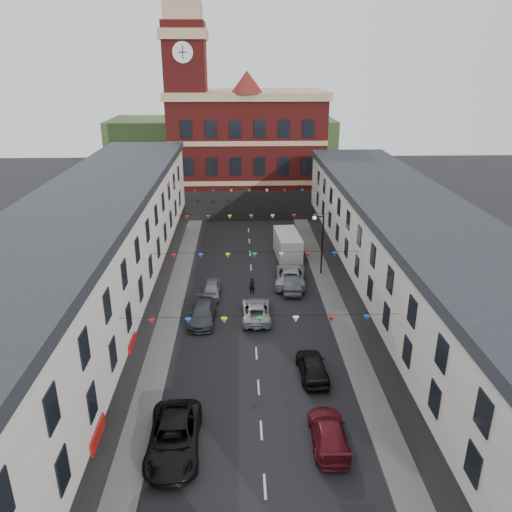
{
  "coord_description": "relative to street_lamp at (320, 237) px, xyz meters",
  "views": [
    {
      "loc": [
        -1.07,
        -30.63,
        19.37
      ],
      "look_at": [
        0.24,
        7.83,
        4.42
      ],
      "focal_mm": 35.0,
      "sensor_mm": 36.0,
      "label": 1
    }
  ],
  "objects": [
    {
      "name": "car_right_f",
      "position": [
        -2.95,
        -1.93,
        -3.08
      ],
      "size": [
        3.29,
        6.14,
        1.64
      ],
      "primitive_type": "imported",
      "rotation": [
        0.0,
        0.0,
        3.04
      ],
      "color": "#AAADAF",
      "rests_on": "ground"
    },
    {
      "name": "car_right_d",
      "position": [
        -2.95,
        -16.89,
        -3.16
      ],
      "size": [
        1.93,
        4.41,
        1.48
      ],
      "primitive_type": "imported",
      "rotation": [
        0.0,
        0.0,
        3.18
      ],
      "color": "black",
      "rests_on": "ground"
    },
    {
      "name": "distant_hill",
      "position": [
        -10.55,
        48.0,
        1.1
      ],
      "size": [
        40.0,
        14.0,
        10.0
      ],
      "primitive_type": "cube",
      "color": "#304B23",
      "rests_on": "ground"
    },
    {
      "name": "street_lamp",
      "position": [
        0.0,
        0.0,
        0.0
      ],
      "size": [
        1.1,
        0.36,
        6.0
      ],
      "color": "black",
      "rests_on": "ground"
    },
    {
      "name": "civic_building",
      "position": [
        -6.55,
        23.95,
        4.23
      ],
      "size": [
        20.6,
        13.3,
        18.5
      ],
      "color": "maroon",
      "rests_on": "ground"
    },
    {
      "name": "car_right_e",
      "position": [
        -2.93,
        -3.48,
        -3.17
      ],
      "size": [
        1.92,
        4.55,
        1.46
      ],
      "primitive_type": "imported",
      "rotation": [
        0.0,
        0.0,
        3.06
      ],
      "color": "#434649",
      "rests_on": "ground"
    },
    {
      "name": "terrace_right",
      "position": [
        5.23,
        -13.0,
        0.95
      ],
      "size": [
        8.4,
        56.0,
        9.7
      ],
      "color": "silver",
      "rests_on": "ground"
    },
    {
      "name": "white_van",
      "position": [
        -2.59,
        4.79,
        -2.59
      ],
      "size": [
        2.66,
        6.1,
        2.64
      ],
      "primitive_type": "cube",
      "rotation": [
        0.0,
        0.0,
        0.06
      ],
      "color": "silver",
      "rests_on": "ground"
    },
    {
      "name": "pavement_right",
      "position": [
        0.35,
        -12.0,
        -3.83
      ],
      "size": [
        1.8,
        64.0,
        0.15
      ],
      "primitive_type": "cube",
      "color": "#605E5B",
      "rests_on": "ground"
    },
    {
      "name": "car_right_c",
      "position": [
        -2.95,
        -23.12,
        -3.22
      ],
      "size": [
        2.02,
        4.77,
        1.37
      ],
      "primitive_type": "imported",
      "rotation": [
        0.0,
        0.0,
        3.12
      ],
      "color": "maroon",
      "rests_on": "ground"
    },
    {
      "name": "clock_tower",
      "position": [
        -14.05,
        21.0,
        11.03
      ],
      "size": [
        5.6,
        5.6,
        30.0
      ],
      "color": "maroon",
      "rests_on": "ground"
    },
    {
      "name": "pavement_left",
      "position": [
        -13.45,
        -12.0,
        -3.83
      ],
      "size": [
        1.8,
        64.0,
        0.15
      ],
      "primitive_type": "cube",
      "color": "#605E5B",
      "rests_on": "ground"
    },
    {
      "name": "moving_car",
      "position": [
        -6.39,
        -8.71,
        -3.22
      ],
      "size": [
        2.32,
        4.98,
        1.38
      ],
      "primitive_type": "imported",
      "rotation": [
        0.0,
        0.0,
        3.14
      ],
      "color": "#ACAFB3",
      "rests_on": "ground"
    },
    {
      "name": "pedestrian",
      "position": [
        -6.59,
        -4.16,
        -3.14
      ],
      "size": [
        0.63,
        0.48,
        1.53
      ],
      "primitive_type": "imported",
      "rotation": [
        0.0,
        0.0,
        -0.23
      ],
      "color": "black",
      "rests_on": "ground"
    },
    {
      "name": "terrace_left",
      "position": [
        -18.33,
        -13.0,
        1.44
      ],
      "size": [
        8.4,
        56.0,
        10.7
      ],
      "color": "silver",
      "rests_on": "ground"
    },
    {
      "name": "car_left_c",
      "position": [
        -11.25,
        -23.38,
        -3.08
      ],
      "size": [
        2.85,
        5.96,
        1.64
      ],
      "primitive_type": "imported",
      "rotation": [
        0.0,
        0.0,
        0.02
      ],
      "color": "black",
      "rests_on": "ground"
    },
    {
      "name": "car_left_d",
      "position": [
        -10.65,
        -9.08,
        -3.2
      ],
      "size": [
        2.23,
        4.94,
        1.4
      ],
      "primitive_type": "imported",
      "rotation": [
        0.0,
        0.0,
        -0.06
      ],
      "color": "#42464B",
      "rests_on": "ground"
    },
    {
      "name": "car_left_e",
      "position": [
        -10.17,
        -4.5,
        -3.27
      ],
      "size": [
        1.54,
        3.76,
        1.27
      ],
      "primitive_type": "imported",
      "rotation": [
        0.0,
        0.0,
        -0.01
      ],
      "color": "gray",
      "rests_on": "ground"
    },
    {
      "name": "ground",
      "position": [
        -6.55,
        -14.0,
        -3.9
      ],
      "size": [
        160.0,
        160.0,
        0.0
      ],
      "primitive_type": "plane",
      "color": "black",
      "rests_on": "ground"
    }
  ]
}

